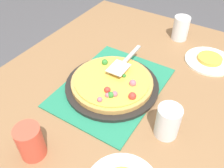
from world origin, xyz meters
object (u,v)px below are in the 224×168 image
pizza (112,82)px  cup_corner (181,28)px  served_slice_right (210,59)px  pizza_pan (112,85)px  cup_near (30,142)px  cup_far (168,122)px  pizza_server (124,62)px  plate_far_right (209,61)px

pizza → cup_corner: size_ratio=2.75×
served_slice_right → cup_corner: 0.23m
pizza_pan → cup_near: bearing=172.8°
cup_near → cup_far: (0.29, -0.32, 0.00)m
cup_corner → pizza_server: bearing=166.6°
plate_far_right → cup_near: 0.85m
pizza → cup_near: bearing=172.5°
cup_near → cup_far: size_ratio=1.00×
cup_far → cup_corner: (0.60, 0.18, 0.00)m
pizza_pan → served_slice_right: size_ratio=3.45×
plate_far_right → pizza_pan: bearing=143.3°
pizza_pan → pizza: (-0.00, -0.00, 0.02)m
served_slice_right → cup_far: bearing=178.3°
served_slice_right → cup_corner: cup_corner is taller
pizza_server → cup_corner: bearing=-13.4°
pizza_server → served_slice_right: bearing=-45.0°
pizza_pan → cup_near: size_ratio=3.17×
cup_corner → served_slice_right: bearing=-122.1°
pizza → pizza_server: (0.10, 0.00, 0.04)m
plate_far_right → served_slice_right: (0.00, 0.00, 0.01)m
cup_near → cup_far: same height
pizza_pan → plate_far_right: size_ratio=1.73×
plate_far_right → pizza_server: (-0.29, 0.29, 0.07)m
served_slice_right → cup_corner: (0.12, 0.19, 0.04)m
pizza → pizza_server: bearing=1.8°
cup_near → cup_corner: 0.91m
pizza → plate_far_right: 0.48m
pizza → cup_near: (-0.39, 0.05, 0.03)m
pizza_pan → cup_far: (-0.10, -0.27, 0.05)m
served_slice_right → cup_far: 0.49m
served_slice_right → pizza: bearing=143.6°
cup_far → pizza_pan: bearing=70.8°
cup_near → cup_corner: same height
pizza → cup_far: cup_far is taller
pizza_pan → cup_corner: bearing=-10.8°
plate_far_right → cup_far: size_ratio=1.83×
plate_far_right → cup_corner: cup_corner is taller
plate_far_right → served_slice_right: 0.01m
cup_corner → cup_near: bearing=170.8°
served_slice_right → pizza_server: bearing=135.0°
pizza → cup_far: bearing=-109.1°
cup_far → cup_corner: bearing=16.4°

